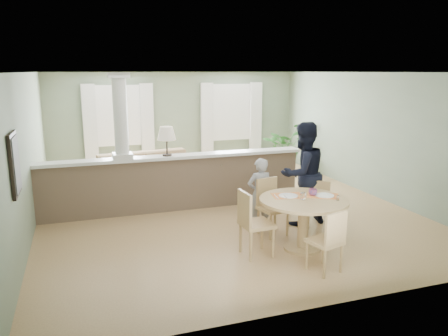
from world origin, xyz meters
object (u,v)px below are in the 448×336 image
object	(u,v)px
houseplant	(284,147)
child_person	(260,194)
sofa	(148,171)
chair_near	(329,239)
chair_far_man	(318,204)
chair_side	(252,221)
man_person	(303,174)
dining_table	(303,209)
chair_far_boy	(271,204)

from	to	relation	value
houseplant	child_person	world-z (taller)	houseplant
sofa	chair_near	distance (m)	5.53
chair_far_man	chair_side	bearing A→B (deg)	-123.20
sofa	man_person	distance (m)	4.09
sofa	dining_table	bearing A→B (deg)	-77.94
sofa	chair_far_boy	distance (m)	3.95
houseplant	dining_table	xyz separation A→B (m)	(-2.16, -5.06, -0.03)
chair_far_boy	child_person	bearing A→B (deg)	93.76
houseplant	chair_far_man	bearing A→B (deg)	-109.06
houseplant	man_person	world-z (taller)	man_person
dining_table	man_person	bearing A→B (deg)	62.44
chair_far_boy	chair_far_man	distance (m)	0.84
chair_side	sofa	bearing A→B (deg)	7.62
houseplant	child_person	distance (m)	4.68
chair_far_man	chair_side	distance (m)	1.60
houseplant	chair_near	bearing A→B (deg)	-110.74
houseplant	dining_table	bearing A→B (deg)	-113.17
chair_far_man	sofa	bearing A→B (deg)	155.86
chair_near	chair_side	world-z (taller)	chair_side
chair_far_boy	chair_far_man	xyz separation A→B (m)	(0.83, -0.15, -0.05)
houseplant	chair_far_boy	world-z (taller)	houseplant
sofa	child_person	world-z (taller)	child_person
dining_table	chair_far_man	bearing A→B (deg)	44.67
dining_table	child_person	distance (m)	1.10
dining_table	chair_far_boy	world-z (taller)	chair_far_boy
sofa	chair_side	size ratio (longest dim) A/B	2.81
houseplant	chair_near	distance (m)	6.32
sofa	chair_side	distance (m)	4.50
chair_near	chair_side	bearing A→B (deg)	-64.21
chair_near	man_person	bearing A→B (deg)	-123.65
dining_table	chair_near	bearing A→B (deg)	-94.96
chair_far_man	chair_near	distance (m)	1.64
houseplant	man_person	xyz separation A→B (m)	(-1.61, -4.00, 0.25)
chair_far_boy	chair_near	world-z (taller)	chair_far_boy
chair_far_boy	chair_side	bearing A→B (deg)	-142.36
dining_table	chair_far_boy	size ratio (longest dim) A/B	1.42
chair_far_boy	child_person	xyz separation A→B (m)	(-0.08, 0.29, 0.11)
dining_table	man_person	distance (m)	1.22
chair_far_man	man_person	bearing A→B (deg)	135.26
chair_far_boy	man_person	distance (m)	0.89
sofa	dining_table	world-z (taller)	dining_table
chair_near	child_person	distance (m)	1.93
child_person	chair_far_man	bearing A→B (deg)	152.09
chair_far_boy	chair_far_man	world-z (taller)	chair_far_boy
chair_far_boy	chair_far_man	bearing A→B (deg)	-21.98
houseplant	chair_near	xyz separation A→B (m)	(-2.24, -5.91, -0.18)
chair_far_boy	houseplant	bearing A→B (deg)	49.34
dining_table	child_person	xyz separation A→B (m)	(-0.28, 1.06, -0.02)
chair_near	man_person	distance (m)	2.06
chair_near	child_person	xyz separation A→B (m)	(-0.20, 1.91, 0.14)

